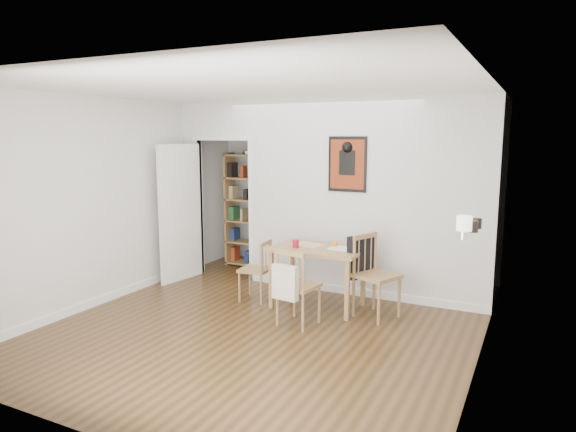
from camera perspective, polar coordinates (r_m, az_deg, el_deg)
The scene contains 15 objects.
ground at distance 6.06m, azimuth -1.73°, elevation -11.56°, with size 5.20×5.20×0.00m, color #4E3319.
room_shell at distance 6.90m, azimuth 4.23°, elevation 2.06°, with size 5.20×5.20×5.20m.
dining_table at distance 6.35m, azimuth 3.32°, elevation -4.31°, with size 1.11×0.71×0.76m.
chair_left at distance 6.68m, azimuth -3.67°, elevation -6.03°, with size 0.43×0.43×0.80m.
chair_right at distance 6.13m, azimuth 9.68°, elevation -6.46°, with size 0.68×0.64×0.98m.
chair_front at distance 5.80m, azimuth 1.09°, elevation -7.81°, with size 0.50×0.55×0.88m.
bookshelf at distance 8.35m, azimuth -4.35°, elevation 0.58°, with size 0.78×0.31×1.85m.
fireplace at distance 5.48m, azimuth 20.07°, elevation -7.55°, with size 0.45×1.25×1.16m.
red_glass at distance 6.29m, azimuth 0.86°, elevation -3.09°, with size 0.08×0.08×0.10m, color maroon.
orange_fruit at distance 6.35m, azimuth 5.24°, elevation -3.13°, with size 0.08×0.08×0.08m, color orange.
placemat at distance 6.49m, azimuth 2.22°, elevation -3.18°, with size 0.35×0.26×0.00m, color beige.
notebook at distance 6.26m, azimuth 6.16°, elevation -3.61°, with size 0.32×0.23×0.02m, color silver.
mantel_lamp at distance 5.05m, azimuth 18.98°, elevation -0.92°, with size 0.14×0.14×0.22m.
ceramic_jar_a at distance 5.47m, azimuth 19.88°, elevation -1.10°, with size 0.10×0.10×0.12m, color black.
ceramic_jar_b at distance 5.69m, azimuth 20.29°, elevation -0.77°, with size 0.09×0.09×0.11m, color black.
Camera 1 is at (2.68, -5.00, 2.12)m, focal length 32.00 mm.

